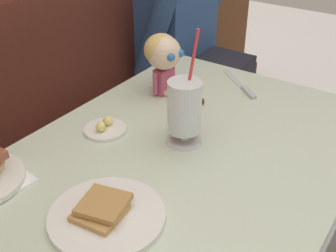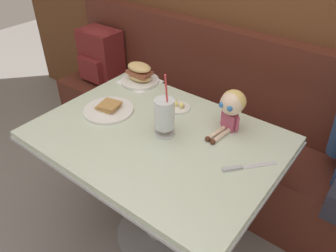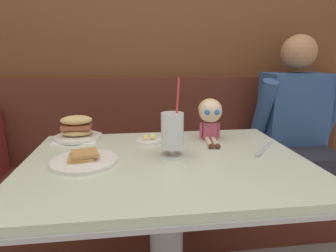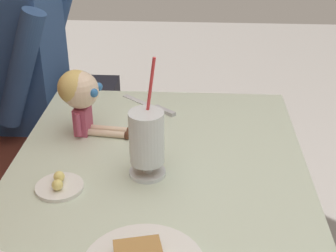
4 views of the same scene
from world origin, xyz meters
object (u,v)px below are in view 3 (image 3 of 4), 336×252
object	(u,v)px
toast_plate	(84,160)
butter_saucer	(149,140)
sandwich_plate	(77,130)
diner_patron	(295,119)
butter_knife	(262,151)
milkshake_glass	(172,133)
seated_doll	(210,113)

from	to	relation	value
toast_plate	butter_saucer	distance (m)	0.35
sandwich_plate	diner_patron	bearing A→B (deg)	10.95
butter_knife	diner_patron	size ratio (longest dim) A/B	0.24
diner_patron	butter_saucer	bearing A→B (deg)	-160.04
butter_saucer	milkshake_glass	bearing A→B (deg)	-69.77
milkshake_glass	diner_patron	size ratio (longest dim) A/B	0.39
toast_plate	sandwich_plate	bearing A→B (deg)	104.06
diner_patron	seated_doll	bearing A→B (deg)	-152.32
toast_plate	butter_knife	size ratio (longest dim) A/B	1.30
milkshake_glass	seated_doll	xyz separation A→B (m)	(0.21, 0.21, 0.03)
milkshake_glass	sandwich_plate	world-z (taller)	milkshake_glass
butter_saucer	seated_doll	world-z (taller)	seated_doll
toast_plate	butter_saucer	world-z (taller)	toast_plate
butter_knife	butter_saucer	bearing A→B (deg)	155.75
milkshake_glass	butter_saucer	size ratio (longest dim) A/B	2.63
toast_plate	butter_knife	bearing A→B (deg)	2.24
sandwich_plate	butter_knife	distance (m)	0.86
diner_patron	butter_knife	bearing A→B (deg)	-131.13
seated_doll	diner_patron	bearing A→B (deg)	27.68
seated_doll	diner_patron	xyz separation A→B (m)	(0.65, 0.34, -0.13)
toast_plate	butter_knife	xyz separation A→B (m)	(0.72, 0.03, -0.01)
milkshake_glass	seated_doll	size ratio (longest dim) A/B	1.41
toast_plate	diner_patron	world-z (taller)	diner_patron
toast_plate	butter_knife	distance (m)	0.72
butter_knife	toast_plate	bearing A→B (deg)	-177.76
milkshake_glass	diner_patron	xyz separation A→B (m)	(0.86, 0.55, -0.10)
seated_doll	butter_saucer	bearing A→B (deg)	-179.79
butter_knife	diner_patron	bearing A→B (deg)	48.87
butter_knife	seated_doll	world-z (taller)	seated_doll
seated_doll	diner_patron	size ratio (longest dim) A/B	0.28
seated_doll	diner_patron	world-z (taller)	diner_patron
milkshake_glass	seated_doll	distance (m)	0.30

